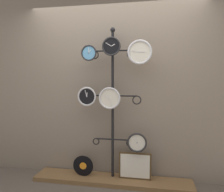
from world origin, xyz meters
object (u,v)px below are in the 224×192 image
object	(u,v)px
clock_middle_center	(110,98)
clock_bottom_right	(137,143)
clock_top_left	(89,53)
picture_frame	(135,166)
vinyl_record	(83,166)
display_stand	(113,128)
clock_middle_left	(87,96)
clock_top_right	(140,52)
clock_top_center	(111,46)

from	to	relation	value
clock_middle_center	clock_bottom_right	size ratio (longest dim) A/B	1.12
clock_top_left	picture_frame	world-z (taller)	clock_top_left
vinyl_record	picture_frame	world-z (taller)	picture_frame
clock_bottom_right	clock_middle_center	bearing A→B (deg)	-177.69
clock_bottom_right	vinyl_record	xyz separation A→B (m)	(-0.76, 0.03, -0.39)
display_stand	clock_middle_center	size ratio (longest dim) A/B	7.24
picture_frame	clock_bottom_right	bearing A→B (deg)	-66.77
display_stand	clock_top_left	world-z (taller)	display_stand
display_stand	clock_bottom_right	bearing A→B (deg)	-16.06
clock_bottom_right	picture_frame	size ratio (longest dim) A/B	0.59
clock_middle_left	clock_top_right	bearing A→B (deg)	-1.39
clock_top_right	clock_middle_center	size ratio (longest dim) A/B	1.08
display_stand	clock_middle_left	world-z (taller)	display_stand
clock_middle_left	clock_top_center	bearing A→B (deg)	-0.36
clock_top_center	clock_middle_center	distance (m)	0.69
clock_top_left	clock_bottom_right	xyz separation A→B (m)	(0.66, -0.01, -1.19)
display_stand	clock_top_left	distance (m)	1.08
clock_middle_center	picture_frame	xyz separation A→B (m)	(0.34, 0.08, -0.94)
clock_middle_left	clock_middle_center	xyz separation A→B (m)	(0.32, -0.02, -0.02)
clock_top_left	clock_middle_center	size ratio (longest dim) A/B	0.73
picture_frame	clock_top_right	bearing A→B (deg)	-55.78
clock_top_right	clock_bottom_right	xyz separation A→B (m)	(-0.03, 0.01, -1.19)
clock_top_center	vinyl_record	distance (m)	1.71
clock_top_left	clock_top_right	bearing A→B (deg)	-1.72
clock_top_center	clock_top_right	distance (m)	0.38
picture_frame	clock_middle_center	bearing A→B (deg)	-165.97
clock_middle_center	picture_frame	distance (m)	1.00
clock_top_center	picture_frame	xyz separation A→B (m)	(0.32, 0.07, -1.62)
clock_top_right	clock_middle_left	bearing A→B (deg)	178.61
clock_bottom_right	clock_top_left	bearing A→B (deg)	179.22
display_stand	picture_frame	bearing A→B (deg)	-5.46
display_stand	clock_top_center	distance (m)	1.11
clock_top_left	clock_top_center	xyz separation A→B (m)	(0.31, -0.01, 0.08)
clock_top_center	clock_middle_center	bearing A→B (deg)	-139.80
clock_top_right	vinyl_record	distance (m)	1.76
clock_middle_center	display_stand	bearing A→B (deg)	79.82
clock_middle_left	clock_bottom_right	xyz separation A→B (m)	(0.69, -0.01, -0.61)
display_stand	vinyl_record	world-z (taller)	display_stand
clock_top_right	clock_middle_left	distance (m)	0.92
clock_top_left	clock_middle_center	bearing A→B (deg)	-4.71
clock_top_left	clock_middle_left	distance (m)	0.59
clock_top_left	picture_frame	xyz separation A→B (m)	(0.63, 0.06, -1.54)
clock_top_center	picture_frame	world-z (taller)	clock_top_center
clock_top_center	picture_frame	distance (m)	1.65
display_stand	clock_top_center	world-z (taller)	display_stand
clock_middle_center	vinyl_record	distance (m)	1.05
vinyl_record	display_stand	bearing A→B (deg)	9.51
clock_top_right	picture_frame	bearing A→B (deg)	124.22
vinyl_record	clock_top_right	bearing A→B (deg)	-3.08
picture_frame	vinyl_record	bearing A→B (deg)	-176.95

